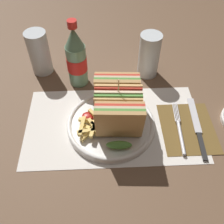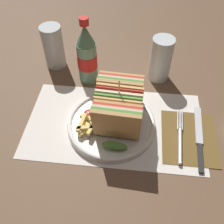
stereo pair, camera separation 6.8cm
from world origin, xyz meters
name	(u,v)px [view 2 (the right image)]	position (x,y,z in m)	size (l,w,h in m)	color
ground_plane	(105,126)	(0.00, 0.00, 0.00)	(4.00, 4.00, 0.00)	brown
placemat	(115,124)	(0.02, 0.01, 0.00)	(0.47, 0.27, 0.00)	silver
plate_main	(111,125)	(0.02, 0.00, 0.01)	(0.23, 0.23, 0.02)	white
club_sandwich	(119,108)	(0.03, 0.00, 0.07)	(0.12, 0.19, 0.15)	tan
fries_pile	(92,124)	(-0.03, -0.02, 0.03)	(0.09, 0.09, 0.02)	#E5C166
ketchup_blob	(90,113)	(-0.04, 0.02, 0.03)	(0.03, 0.03, 0.01)	maroon
napkin	(189,137)	(0.22, -0.02, 0.00)	(0.14, 0.17, 0.00)	brown
fork	(180,140)	(0.19, -0.03, 0.01)	(0.02, 0.17, 0.01)	silver
knife	(199,138)	(0.24, -0.02, 0.01)	(0.03, 0.21, 0.00)	black
coke_bottle_near	(87,55)	(-0.07, 0.18, 0.09)	(0.06, 0.06, 0.21)	slate
glass_near	(160,62)	(0.14, 0.21, 0.06)	(0.06, 0.06, 0.14)	silver
glass_far	(54,49)	(-0.19, 0.24, 0.06)	(0.06, 0.06, 0.14)	silver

